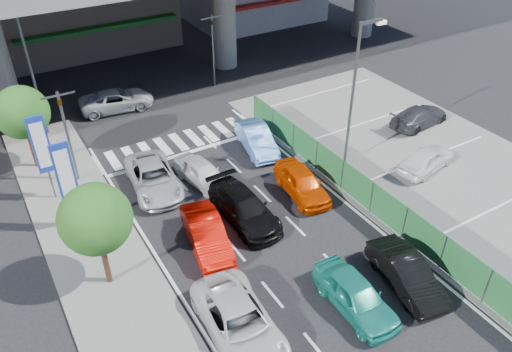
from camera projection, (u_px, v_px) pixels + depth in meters
ground at (305, 279)px, 20.77m from camera, size 120.00×120.00×0.00m
parking_lot at (450, 178)px, 26.80m from camera, size 12.00×28.00×0.06m
sidewalk_left at (110, 281)px, 20.59m from camera, size 4.00×30.00×0.12m
fence_run at (386, 209)px, 23.19m from camera, size 0.16×22.00×1.80m
traffic_light_left at (63, 115)px, 24.36m from camera, size 1.60×1.24×5.20m
traffic_light_right at (212, 33)px, 34.23m from camera, size 1.60×1.24×5.20m
street_lamp_right at (356, 85)px, 25.30m from camera, size 1.65×0.22×8.00m
street_lamp_left at (32, 60)px, 28.05m from camera, size 1.65×0.22×8.00m
signboard_near at (66, 176)px, 21.61m from camera, size 0.80×0.14×4.70m
signboard_far at (42, 147)px, 23.55m from camera, size 0.80×0.14×4.70m
tree_near at (95, 219)px, 18.70m from camera, size 2.80×2.80×4.80m
tree_far at (22, 113)px, 25.76m from camera, size 2.80×2.80×4.80m
sedan_white_mid_left at (239, 323)px, 18.10m from camera, size 2.68×5.13×1.38m
taxi_teal_mid at (356, 295)px, 19.17m from camera, size 1.72×4.09×1.38m
hatch_black_mid_right at (406, 273)px, 20.14m from camera, size 2.10×4.26×1.34m
taxi_orange_left at (206, 234)px, 22.08m from camera, size 2.16×4.38×1.38m
sedan_black_mid at (244, 208)px, 23.60m from camera, size 2.04×4.80×1.38m
taxi_orange_right at (302, 183)px, 25.28m from camera, size 2.16×4.23×1.38m
wagon_silver_front_left at (154, 178)px, 25.67m from camera, size 2.83×5.10×1.35m
sedan_white_front_mid at (202, 172)px, 26.12m from camera, size 2.20×3.98×1.28m
kei_truck_front_right at (257, 139)px, 28.86m from camera, size 2.26×4.40×1.38m
crossing_wagon_silver at (117, 100)px, 33.06m from camera, size 5.02×2.77×1.33m
parked_sedan_white at (427, 159)px, 27.06m from camera, size 4.06×2.26×1.30m
parked_sedan_dgrey at (419, 116)px, 31.17m from camera, size 4.42×2.19×1.24m
traffic_cone at (338, 165)px, 27.20m from camera, size 0.36×0.36×0.64m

